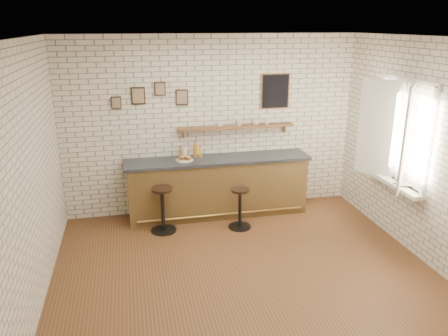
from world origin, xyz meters
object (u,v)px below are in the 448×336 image
(bar_stool_left, at_px, (163,208))
(book_lower, at_px, (400,185))
(condiment_bottle_yellow, at_px, (200,152))
(book_upper, at_px, (399,183))
(bar_counter, at_px, (218,186))
(ciabatta_sandwich, at_px, (185,158))
(shelf_cup_c, at_px, (256,122))
(shelf_cup_a, at_px, (220,124))
(shelf_cup_d, at_px, (267,122))
(bar_stool_right, at_px, (240,207))
(sandwich_plate, at_px, (185,160))
(shelf_cup_b, at_px, (239,123))
(bitters_bottle_brown, at_px, (181,153))
(bitters_bottle_amber, at_px, (195,151))
(bitters_bottle_white, at_px, (185,152))

(bar_stool_left, height_order, book_lower, book_lower)
(condiment_bottle_yellow, bearing_deg, book_upper, -33.70)
(bar_counter, relative_size, bar_stool_left, 4.24)
(ciabatta_sandwich, bearing_deg, book_lower, -29.24)
(bar_stool_left, height_order, book_upper, book_upper)
(shelf_cup_c, bearing_deg, shelf_cup_a, 86.17)
(bar_counter, xyz_separation_m, shelf_cup_d, (0.90, 0.20, 1.04))
(condiment_bottle_yellow, xyz_separation_m, bar_stool_left, (-0.71, -0.61, -0.70))
(bar_stool_right, relative_size, shelf_cup_a, 5.85)
(sandwich_plate, xyz_separation_m, shelf_cup_b, (0.97, 0.21, 0.53))
(condiment_bottle_yellow, relative_size, shelf_cup_b, 1.73)
(shelf_cup_d, bearing_deg, bar_stool_left, -169.87)
(bitters_bottle_brown, xyz_separation_m, book_lower, (2.95, -1.77, -0.15))
(bitters_bottle_amber, relative_size, shelf_cup_b, 2.53)
(condiment_bottle_yellow, height_order, book_upper, condiment_bottle_yellow)
(bitters_bottle_amber, xyz_separation_m, shelf_cup_a, (0.43, 0.06, 0.42))
(condiment_bottle_yellow, bearing_deg, bitters_bottle_white, -180.00)
(bitters_bottle_white, distance_m, bitters_bottle_amber, 0.18)
(bar_stool_left, distance_m, shelf_cup_c, 2.15)
(bitters_bottle_brown, bearing_deg, bar_stool_left, -122.05)
(shelf_cup_d, bearing_deg, shelf_cup_b, 170.68)
(bar_stool_right, xyz_separation_m, shelf_cup_d, (0.67, 0.80, 1.19))
(bar_counter, xyz_separation_m, bitters_bottle_amber, (-0.36, 0.14, 0.62))
(sandwich_plate, xyz_separation_m, shelf_cup_d, (1.46, 0.21, 0.53))
(condiment_bottle_yellow, height_order, shelf_cup_b, shelf_cup_b)
(condiment_bottle_yellow, relative_size, bar_stool_right, 0.28)
(bar_counter, distance_m, sandwich_plate, 0.76)
(shelf_cup_b, xyz_separation_m, shelf_cup_d, (0.48, 0.00, -0.00))
(bar_counter, height_order, bitters_bottle_white, bitters_bottle_white)
(bar_counter, relative_size, bitters_bottle_brown, 15.33)
(bar_counter, relative_size, condiment_bottle_yellow, 16.52)
(shelf_cup_a, bearing_deg, sandwich_plate, -156.74)
(condiment_bottle_yellow, bearing_deg, bar_stool_right, -55.62)
(bitters_bottle_brown, height_order, shelf_cup_c, shelf_cup_c)
(shelf_cup_b, bearing_deg, bitters_bottle_amber, 145.12)
(shelf_cup_a, distance_m, shelf_cup_b, 0.34)
(bar_counter, distance_m, book_lower, 2.89)
(bar_stool_right, bearing_deg, shelf_cup_a, 101.46)
(shelf_cup_a, bearing_deg, shelf_cup_b, 4.73)
(bar_counter, bearing_deg, shelf_cup_d, 12.56)
(sandwich_plate, xyz_separation_m, shelf_cup_a, (0.63, 0.21, 0.53))
(shelf_cup_d, bearing_deg, shelf_cup_c, 170.68)
(shelf_cup_d, xyz_separation_m, book_lower, (1.44, -1.83, -0.61))
(bar_counter, bearing_deg, book_lower, -34.82)
(sandwich_plate, bearing_deg, condiment_bottle_yellow, 28.12)
(condiment_bottle_yellow, distance_m, book_upper, 3.15)
(bitters_bottle_amber, relative_size, shelf_cup_a, 2.42)
(shelf_cup_a, bearing_deg, shelf_cup_d, 4.73)
(sandwich_plate, bearing_deg, ciabatta_sandwich, 0.00)
(sandwich_plate, distance_m, ciabatta_sandwich, 0.04)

